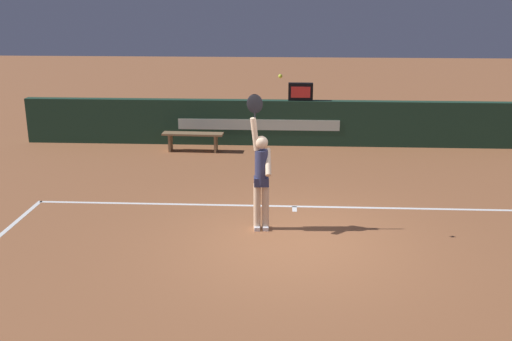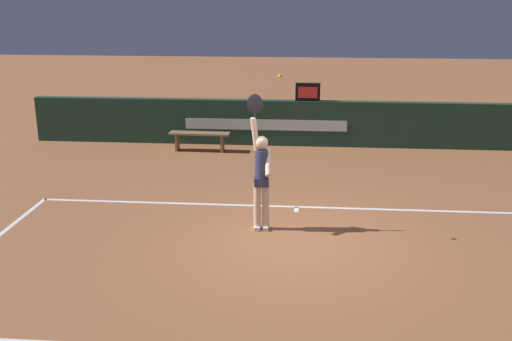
{
  "view_description": "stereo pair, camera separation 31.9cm",
  "coord_description": "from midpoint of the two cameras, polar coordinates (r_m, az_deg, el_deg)",
  "views": [
    {
      "loc": [
        -0.18,
        -9.69,
        4.24
      ],
      "look_at": [
        -0.72,
        0.47,
        1.15
      ],
      "focal_mm": 41.77,
      "sensor_mm": 36.0,
      "label": 1
    },
    {
      "loc": [
        0.14,
        -9.67,
        4.24
      ],
      "look_at": [
        -0.72,
        0.47,
        1.15
      ],
      "focal_mm": 41.77,
      "sensor_mm": 36.0,
      "label": 2
    }
  ],
  "objects": [
    {
      "name": "courtside_bench_near",
      "position": [
        16.33,
        -6.62,
        3.18
      ],
      "size": [
        1.66,
        0.41,
        0.52
      ],
      "color": "olive",
      "rests_on": "ground"
    },
    {
      "name": "speed_display",
      "position": [
        16.72,
        3.74,
        7.54
      ],
      "size": [
        0.68,
        0.18,
        0.49
      ],
      "color": "black",
      "rests_on": "back_wall"
    },
    {
      "name": "tennis_player",
      "position": [
        10.71,
        -0.36,
        -0.39
      ],
      "size": [
        0.47,
        0.45,
        2.53
      ],
      "color": "beige",
      "rests_on": "ground"
    },
    {
      "name": "tennis_ball",
      "position": [
        9.97,
        1.42,
        9.02
      ],
      "size": [
        0.07,
        0.07,
        0.07
      ],
      "color": "#D0E737"
    },
    {
      "name": "back_wall",
      "position": [
        16.89,
        3.05,
        4.58
      ],
      "size": [
        15.31,
        0.29,
        1.28
      ],
      "color": "#1C3B2B",
      "rests_on": "ground"
    },
    {
      "name": "court_lines",
      "position": [
        9.83,
        2.9,
        -8.64
      ],
      "size": [
        10.73,
        5.25,
        0.0
      ],
      "color": "white",
      "rests_on": "ground"
    },
    {
      "name": "ground_plane",
      "position": [
        10.56,
        2.92,
        -6.77
      ],
      "size": [
        60.0,
        60.0,
        0.0
      ],
      "primitive_type": "plane",
      "color": "#975B37"
    }
  ]
}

